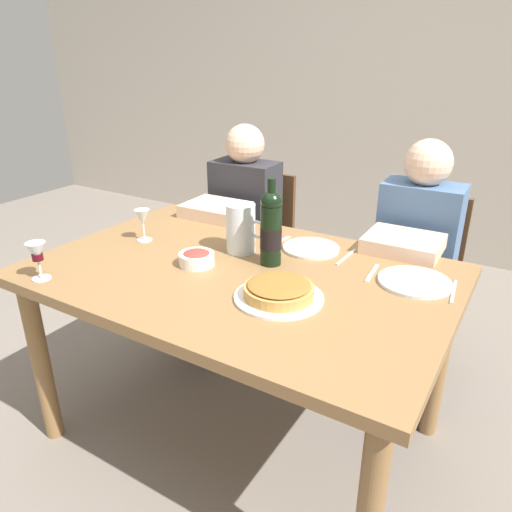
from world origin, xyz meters
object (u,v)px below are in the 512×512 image
diner_right (408,269)px  chair_right (418,274)px  dinner_plate_left_setting (311,248)px  salad_bowl (197,258)px  water_pitcher (241,231)px  wine_glass_right_diner (143,219)px  wine_bottle (271,228)px  chair_left (257,240)px  diner_left (234,233)px  dinner_plate_right_setting (415,282)px  dining_table (240,292)px  baked_tart (279,291)px  wine_glass_left_diner (37,254)px

diner_right → chair_right: bearing=-90.2°
dinner_plate_left_setting → salad_bowl: bearing=-129.8°
water_pitcher → diner_right: bearing=43.0°
wine_glass_right_diner → dinner_plate_left_setting: bearing=22.9°
wine_bottle → chair_right: (0.38, 0.79, -0.40)m
chair_left → chair_right: (0.90, 0.03, 0.00)m
wine_glass_right_diner → diner_left: size_ratio=0.12×
wine_glass_right_diner → diner_right: size_ratio=0.12×
water_pitcher → wine_bottle: bearing=-15.3°
water_pitcher → salad_bowl: (-0.07, -0.20, -0.06)m
wine_bottle → diner_right: bearing=55.1°
chair_right → diner_right: bearing=89.8°
dinner_plate_right_setting → wine_bottle: bearing=-167.5°
dining_table → baked_tart: baked_tart is taller
salad_bowl → dinner_plate_left_setting: bearing=50.2°
dinner_plate_right_setting → diner_left: bearing=158.1°
dining_table → wine_glass_left_diner: wine_glass_left_diner is taller
wine_bottle → wine_glass_left_diner: bearing=-139.3°
wine_bottle → wine_glass_left_diner: (-0.62, -0.53, -0.05)m
wine_glass_right_diner → dinner_plate_right_setting: wine_glass_right_diner is taller
wine_bottle → dinner_plate_right_setting: 0.53m
wine_bottle → diner_left: (-0.52, 0.52, -0.28)m
dinner_plate_left_setting → diner_left: bearing=151.4°
water_pitcher → dining_table: bearing=-58.8°
dining_table → diner_left: diner_left is taller
baked_tart → diner_left: 1.02m
chair_left → diner_right: size_ratio=0.75×
dining_table → chair_right: chair_right is taller
dining_table → wine_bottle: size_ratio=4.62×
wine_bottle → wine_glass_right_diner: bearing=-173.3°
wine_bottle → dinner_plate_left_setting: size_ratio=1.44×
dinner_plate_left_setting → wine_glass_left_diner: bearing=-133.1°
chair_left → diner_left: 0.26m
baked_tart → dinner_plate_right_setting: baked_tart is taller
water_pitcher → baked_tart: bearing=-40.3°
water_pitcher → salad_bowl: water_pitcher is taller
dining_table → wine_bottle: 0.26m
salad_bowl → chair_right: chair_right is taller
wine_bottle → dinner_plate_left_setting: 0.25m
dinner_plate_right_setting → chair_left: size_ratio=0.28×
baked_tart → salad_bowl: (-0.39, 0.07, 0.00)m
baked_tart → salad_bowl: size_ratio=2.19×
wine_bottle → wine_glass_right_diner: size_ratio=2.41×
dining_table → dinner_plate_right_setting: bearing=20.7°
wine_glass_right_diner → dinner_plate_left_setting: (0.64, 0.27, -0.09)m
wine_bottle → chair_right: wine_bottle is taller
wine_glass_left_diner → dinner_plate_right_setting: size_ratio=0.55×
water_pitcher → wine_glass_right_diner: 0.43m
wine_glass_right_diner → chair_right: wine_glass_right_diner is taller
dining_table → diner_right: size_ratio=1.29×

